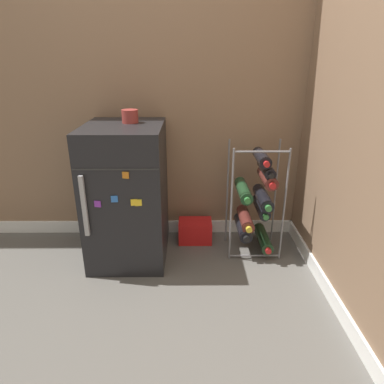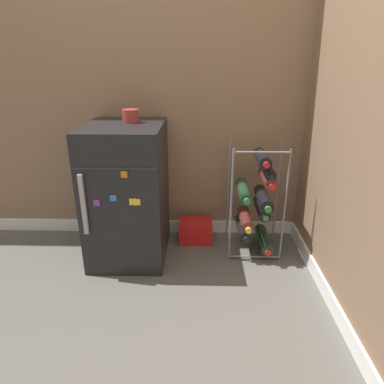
# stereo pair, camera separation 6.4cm
# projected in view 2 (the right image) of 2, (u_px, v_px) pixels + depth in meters

# --- Properties ---
(ground_plane) EXTENTS (14.00, 14.00, 0.00)m
(ground_plane) POSITION_uv_depth(u_px,v_px,m) (178.00, 286.00, 1.95)
(ground_plane) COLOR #56544F
(wall_back) EXTENTS (6.62, 0.07, 2.50)m
(wall_back) POSITION_uv_depth(u_px,v_px,m) (182.00, 53.00, 2.14)
(wall_back) COLOR #84664C
(wall_back) RESTS_ON ground_plane
(mini_fridge) EXTENTS (0.46, 0.58, 0.85)m
(mini_fridge) POSITION_uv_depth(u_px,v_px,m) (128.00, 193.00, 2.14)
(mini_fridge) COLOR black
(mini_fridge) RESTS_ON ground_plane
(wine_rack) EXTENTS (0.34, 0.33, 0.73)m
(wine_rack) POSITION_uv_depth(u_px,v_px,m) (257.00, 202.00, 2.18)
(wine_rack) COLOR slate
(wine_rack) RESTS_ON ground_plane
(soda_box) EXTENTS (0.23, 0.16, 0.15)m
(soda_box) POSITION_uv_depth(u_px,v_px,m) (196.00, 231.00, 2.40)
(soda_box) COLOR red
(soda_box) RESTS_ON ground_plane
(fridge_top_cup) EXTENTS (0.10, 0.10, 0.08)m
(fridge_top_cup) POSITION_uv_depth(u_px,v_px,m) (131.00, 116.00, 2.03)
(fridge_top_cup) COLOR maroon
(fridge_top_cup) RESTS_ON mini_fridge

